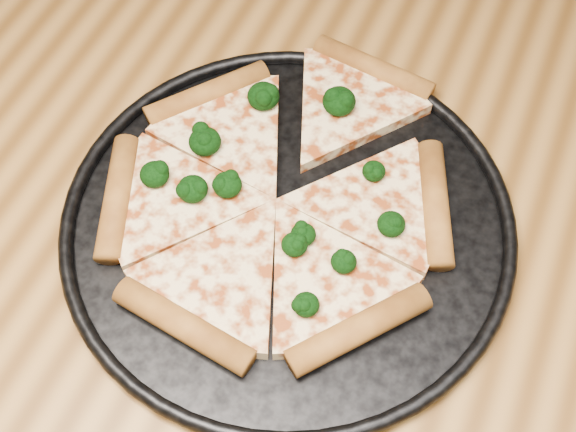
% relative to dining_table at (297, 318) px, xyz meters
% --- Properties ---
extents(dining_table, '(1.20, 0.90, 0.75)m').
position_rel_dining_table_xyz_m(dining_table, '(0.00, 0.00, 0.00)').
color(dining_table, olive).
rests_on(dining_table, ground).
extents(pizza_pan, '(0.38, 0.38, 0.02)m').
position_rel_dining_table_xyz_m(pizza_pan, '(-0.03, 0.04, 0.10)').
color(pizza_pan, black).
rests_on(pizza_pan, dining_table).
extents(pizza, '(0.32, 0.35, 0.02)m').
position_rel_dining_table_xyz_m(pizza, '(-0.04, 0.05, 0.11)').
color(pizza, '#FFDC9C').
rests_on(pizza, pizza_pan).
extents(broccoli_florets, '(0.23, 0.22, 0.02)m').
position_rel_dining_table_xyz_m(broccoli_florets, '(-0.05, 0.07, 0.12)').
color(broccoli_florets, black).
rests_on(broccoli_florets, pizza).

